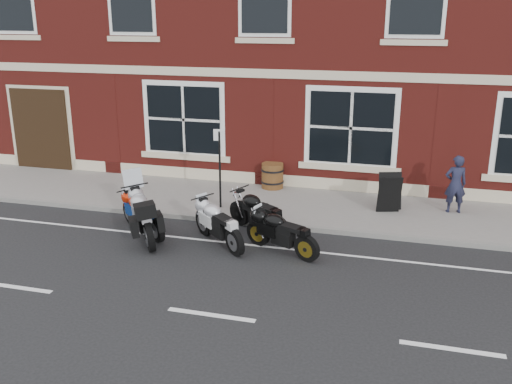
% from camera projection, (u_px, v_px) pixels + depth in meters
% --- Properties ---
extents(ground, '(80.00, 80.00, 0.00)m').
position_uv_depth(ground, '(256.00, 249.00, 12.71)').
color(ground, black).
rests_on(ground, ground).
extents(sidewalk, '(30.00, 3.00, 0.12)m').
position_uv_depth(sidewalk, '(286.00, 205.00, 15.45)').
color(sidewalk, slate).
rests_on(sidewalk, ground).
extents(kerb, '(30.00, 0.16, 0.12)m').
position_uv_depth(kerb, '(272.00, 225.00, 14.00)').
color(kerb, slate).
rests_on(kerb, ground).
extents(moto_touring_silver, '(1.41, 1.96, 1.50)m').
position_uv_depth(moto_touring_silver, '(144.00, 212.00, 13.23)').
color(moto_touring_silver, black).
rests_on(moto_touring_silver, ground).
extents(moto_sport_red, '(1.65, 1.34, 0.90)m').
position_uv_depth(moto_sport_red, '(143.00, 212.00, 13.54)').
color(moto_sport_red, black).
rests_on(moto_sport_red, ground).
extents(moto_sport_black, '(1.80, 0.95, 0.87)m').
position_uv_depth(moto_sport_black, '(281.00, 231.00, 12.41)').
color(moto_sport_black, black).
rests_on(moto_sport_black, ground).
extents(moto_sport_silver, '(1.61, 1.47, 0.92)m').
position_uv_depth(moto_sport_silver, '(219.00, 222.00, 12.86)').
color(moto_sport_silver, black).
rests_on(moto_sport_silver, ground).
extents(moto_naked_black, '(1.77, 1.26, 0.92)m').
position_uv_depth(moto_naked_black, '(258.00, 211.00, 13.55)').
color(moto_naked_black, black).
rests_on(moto_naked_black, ground).
extents(pedestrian_left, '(0.61, 0.47, 1.51)m').
position_uv_depth(pedestrian_left, '(455.00, 184.00, 14.50)').
color(pedestrian_left, '#1C1D32').
rests_on(pedestrian_left, sidewalk).
extents(a_board_sign, '(0.68, 0.55, 0.99)m').
position_uv_depth(a_board_sign, '(390.00, 193.00, 14.66)').
color(a_board_sign, black).
rests_on(a_board_sign, sidewalk).
extents(barrel_planter, '(0.66, 0.66, 0.74)m').
position_uv_depth(barrel_planter, '(272.00, 176.00, 16.66)').
color(barrel_planter, '#4E3615').
rests_on(barrel_planter, sidewalk).
extents(parking_sign, '(0.30, 0.06, 2.09)m').
position_uv_depth(parking_sign, '(220.00, 163.00, 14.73)').
color(parking_sign, black).
rests_on(parking_sign, sidewalk).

